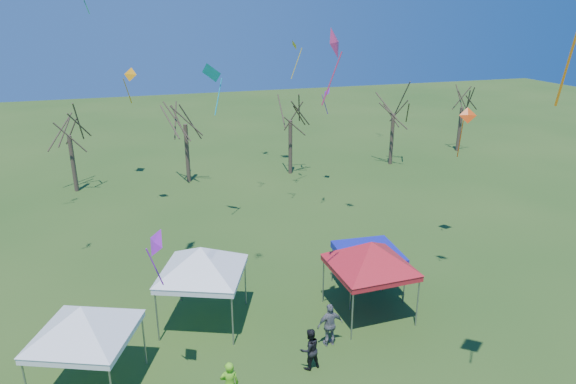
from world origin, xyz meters
name	(u,v)px	position (x,y,z in m)	size (l,w,h in m)	color
ground	(331,366)	(0.00, 0.00, 0.00)	(140.00, 140.00, 0.00)	#274D18
tree_1	(66,115)	(-10.77, 24.65, 5.79)	(3.42, 3.42, 7.54)	#3D2D21
tree_2	(184,103)	(-2.37, 24.38, 6.29)	(3.71, 3.71, 8.18)	#3D2D21
tree_3	(290,101)	(6.03, 24.04, 6.08)	(3.59, 3.59, 7.91)	#3D2D21
tree_4	(395,96)	(15.36, 24.00, 6.06)	(3.58, 3.58, 7.89)	#3D2D21
tree_5	(464,91)	(23.72, 26.07, 5.73)	(3.39, 3.39, 7.46)	#3D2D21
tent_white_west	(82,312)	(-8.70, 1.51, 3.18)	(4.14, 4.14, 3.94)	gray
tent_white_mid	(201,252)	(-4.15, 4.50, 3.37)	(4.38, 4.38, 4.17)	gray
tent_red	(371,247)	(2.95, 2.92, 3.32)	(4.67, 4.67, 4.12)	gray
tent_blue	(368,254)	(3.74, 4.67, 2.05)	(3.03, 3.03, 2.23)	gray
person_green	(230,384)	(-4.10, -0.86, 0.89)	(0.65, 0.43, 1.78)	#6AC71F
person_grey	(330,325)	(0.46, 1.30, 0.94)	(1.10, 0.46, 1.88)	slate
person_dark	(310,349)	(-0.81, 0.19, 0.85)	(0.82, 0.64, 1.69)	black
kite_19	(326,93)	(7.40, 19.73, 7.26)	(0.54, 0.77, 1.99)	purple
kite_22	(295,47)	(4.97, 19.74, 10.56)	(0.82, 0.80, 2.61)	yellow
kite_17	(467,116)	(10.66, 7.70, 7.64)	(1.05, 0.86, 2.78)	#DE410B
kite_27	(335,44)	(0.27, 1.16, 11.92)	(0.94, 1.02, 2.55)	#D22E5D
kite_13	(130,75)	(-6.14, 18.43, 9.17)	(0.96, 0.88, 2.27)	orange
kite_1	(155,243)	(-6.08, 0.29, 5.97)	(0.76, 1.05, 2.16)	purple
kite_11	(212,73)	(-1.71, 14.45, 9.60)	(1.53, 1.57, 2.96)	#0EB0D3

